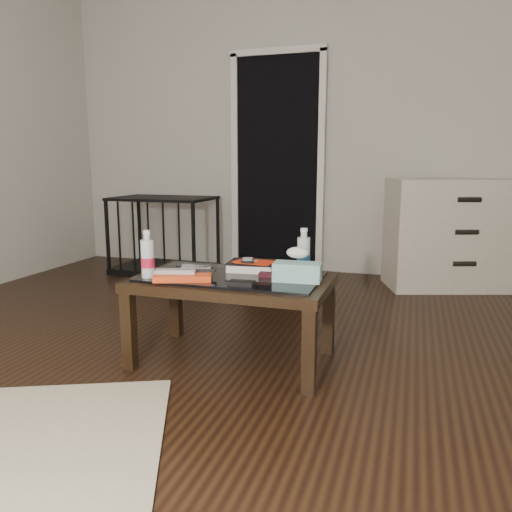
% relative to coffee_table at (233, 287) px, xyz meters
% --- Properties ---
extents(ground, '(5.00, 5.00, 0.00)m').
position_rel_coffee_table_xyz_m(ground, '(0.01, -0.18, -0.40)').
color(ground, black).
rests_on(ground, ground).
extents(room_shell, '(5.00, 5.00, 5.00)m').
position_rel_coffee_table_xyz_m(room_shell, '(0.01, -0.18, 1.22)').
color(room_shell, '#B8B4AA').
rests_on(room_shell, ground).
extents(doorway, '(0.90, 0.08, 2.07)m').
position_rel_coffee_table_xyz_m(doorway, '(-0.39, 2.29, 0.63)').
color(doorway, black).
rests_on(doorway, ground).
extents(coffee_table, '(1.00, 0.60, 0.46)m').
position_rel_coffee_table_xyz_m(coffee_table, '(0.00, 0.00, 0.00)').
color(coffee_table, black).
rests_on(coffee_table, ground).
extents(dresser, '(1.30, 0.84, 0.90)m').
position_rel_coffee_table_xyz_m(dresser, '(1.27, 2.05, 0.05)').
color(dresser, beige).
rests_on(dresser, ground).
extents(pet_crate, '(0.92, 0.64, 0.71)m').
position_rel_coffee_table_xyz_m(pet_crate, '(-1.36, 1.82, -0.17)').
color(pet_crate, black).
rests_on(pet_crate, ground).
extents(magazines, '(0.34, 0.29, 0.03)m').
position_rel_coffee_table_xyz_m(magazines, '(-0.21, -0.14, 0.08)').
color(magazines, red).
rests_on(magazines, coffee_table).
extents(remote_silver, '(0.21, 0.10, 0.02)m').
position_rel_coffee_table_xyz_m(remote_silver, '(-0.24, -0.17, 0.11)').
color(remote_silver, '#9D9DA1').
rests_on(remote_silver, magazines).
extents(remote_black_front, '(0.21, 0.10, 0.02)m').
position_rel_coffee_table_xyz_m(remote_black_front, '(-0.16, -0.10, 0.11)').
color(remote_black_front, black).
rests_on(remote_black_front, magazines).
extents(remote_black_back, '(0.20, 0.08, 0.02)m').
position_rel_coffee_table_xyz_m(remote_black_back, '(-0.18, -0.06, 0.11)').
color(remote_black_back, black).
rests_on(remote_black_back, magazines).
extents(textbook, '(0.27, 0.22, 0.05)m').
position_rel_coffee_table_xyz_m(textbook, '(0.06, 0.15, 0.09)').
color(textbook, black).
rests_on(textbook, coffee_table).
extents(dvd_mailers, '(0.21, 0.17, 0.01)m').
position_rel_coffee_table_xyz_m(dvd_mailers, '(0.06, 0.14, 0.11)').
color(dvd_mailers, red).
rests_on(dvd_mailers, textbook).
extents(ipod, '(0.09, 0.12, 0.02)m').
position_rel_coffee_table_xyz_m(ipod, '(0.04, 0.11, 0.12)').
color(ipod, black).
rests_on(ipod, dvd_mailers).
extents(flip_phone, '(0.09, 0.05, 0.02)m').
position_rel_coffee_table_xyz_m(flip_phone, '(0.19, 0.02, 0.08)').
color(flip_phone, black).
rests_on(flip_phone, coffee_table).
extents(wallet, '(0.12, 0.08, 0.02)m').
position_rel_coffee_table_xyz_m(wallet, '(0.11, -0.19, 0.07)').
color(wallet, black).
rests_on(wallet, coffee_table).
extents(water_bottle_left, '(0.08, 0.08, 0.24)m').
position_rel_coffee_table_xyz_m(water_bottle_left, '(-0.39, -0.17, 0.18)').
color(water_bottle_left, silver).
rests_on(water_bottle_left, coffee_table).
extents(water_bottle_right, '(0.08, 0.08, 0.24)m').
position_rel_coffee_table_xyz_m(water_bottle_right, '(0.34, 0.15, 0.18)').
color(water_bottle_right, silver).
rests_on(water_bottle_right, coffee_table).
extents(tissue_box, '(0.24, 0.14, 0.09)m').
position_rel_coffee_table_xyz_m(tissue_box, '(0.35, -0.02, 0.11)').
color(tissue_box, teal).
rests_on(tissue_box, coffee_table).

